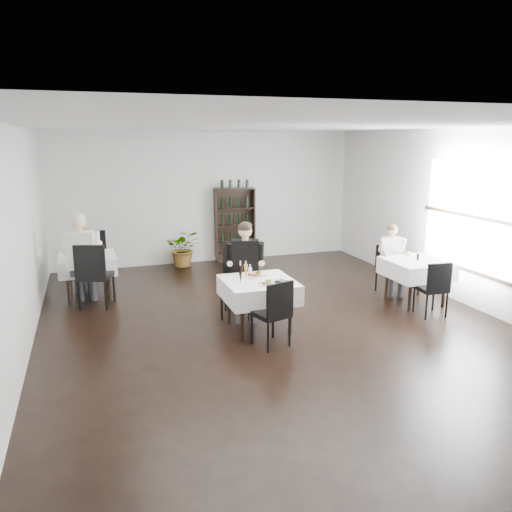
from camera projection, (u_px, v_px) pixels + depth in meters
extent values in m
plane|color=black|center=(277.00, 327.00, 7.67)|extent=(9.00, 9.00, 0.00)
plane|color=white|center=(279.00, 125.00, 6.98)|extent=(9.00, 9.00, 0.00)
plane|color=silver|center=(207.00, 197.00, 11.47)|extent=(7.00, 0.00, 7.00)
plane|color=silver|center=(17.00, 247.00, 6.23)|extent=(0.00, 9.00, 9.00)
plane|color=silver|center=(471.00, 219.00, 8.42)|extent=(0.00, 9.00, 9.00)
cube|color=white|center=(470.00, 216.00, 8.40)|extent=(0.03, 2.20, 1.80)
cube|color=black|center=(464.00, 269.00, 8.61)|extent=(0.05, 2.30, 0.06)
cube|color=black|center=(235.00, 256.00, 11.82)|extent=(0.90, 0.28, 0.20)
cylinder|color=black|center=(243.00, 317.00, 7.04)|extent=(0.06, 0.06, 0.71)
cylinder|color=black|center=(229.00, 302.00, 7.72)|extent=(0.06, 0.06, 0.71)
cylinder|color=black|center=(290.00, 312.00, 7.27)|extent=(0.06, 0.06, 0.71)
cylinder|color=black|center=(273.00, 297.00, 7.94)|extent=(0.06, 0.06, 0.71)
cube|color=black|center=(259.00, 283.00, 7.41)|extent=(0.85, 0.85, 0.04)
cube|color=white|center=(259.00, 290.00, 7.43)|extent=(1.03, 1.03, 0.30)
cylinder|color=black|center=(68.00, 285.00, 8.63)|extent=(0.06, 0.06, 0.71)
cylinder|color=black|center=(69.00, 275.00, 9.25)|extent=(0.06, 0.06, 0.71)
cylinder|color=black|center=(109.00, 281.00, 8.84)|extent=(0.06, 0.06, 0.71)
cylinder|color=black|center=(107.00, 272.00, 9.47)|extent=(0.06, 0.06, 0.71)
cube|color=black|center=(87.00, 258.00, 8.96)|extent=(0.80, 0.80, 0.04)
cube|color=white|center=(88.00, 264.00, 8.99)|extent=(0.98, 0.98, 0.30)
cylinder|color=black|center=(410.00, 291.00, 8.29)|extent=(0.06, 0.06, 0.71)
cylinder|color=black|center=(387.00, 280.00, 8.91)|extent=(0.06, 0.06, 0.71)
cylinder|color=black|center=(444.00, 287.00, 8.50)|extent=(0.06, 0.06, 0.71)
cylinder|color=black|center=(419.00, 277.00, 9.13)|extent=(0.06, 0.06, 0.71)
cube|color=black|center=(417.00, 263.00, 8.62)|extent=(0.80, 0.80, 0.04)
cube|color=white|center=(416.00, 269.00, 8.65)|extent=(0.98, 0.98, 0.30)
imported|color=#2B591E|center=(184.00, 248.00, 11.23)|extent=(0.86, 0.78, 0.83)
cylinder|color=black|center=(222.00, 305.00, 7.88)|extent=(0.04, 0.04, 0.50)
cylinder|color=black|center=(226.00, 297.00, 8.31)|extent=(0.04, 0.04, 0.50)
cylinder|color=black|center=(249.00, 306.00, 7.85)|extent=(0.04, 0.04, 0.50)
cylinder|color=black|center=(252.00, 297.00, 8.27)|extent=(0.04, 0.04, 0.50)
cube|color=black|center=(237.00, 284.00, 8.01)|extent=(0.66, 0.66, 0.08)
cube|color=black|center=(238.00, 263.00, 8.17)|extent=(0.48, 0.25, 0.55)
cylinder|color=black|center=(273.00, 324.00, 7.19)|extent=(0.03, 0.03, 0.43)
cylinder|color=black|center=(290.00, 331.00, 6.90)|extent=(0.03, 0.03, 0.43)
cylinder|color=black|center=(252.00, 329.00, 6.98)|extent=(0.03, 0.03, 0.43)
cylinder|color=black|center=(268.00, 338.00, 6.68)|extent=(0.03, 0.03, 0.43)
cube|color=black|center=(271.00, 314.00, 6.88)|extent=(0.54, 0.54, 0.07)
cube|color=black|center=(280.00, 300.00, 6.67)|extent=(0.43, 0.17, 0.47)
cylinder|color=black|center=(83.00, 278.00, 9.43)|extent=(0.04, 0.04, 0.49)
cylinder|color=black|center=(84.00, 273.00, 9.83)|extent=(0.04, 0.04, 0.49)
cylinder|color=black|center=(106.00, 277.00, 9.54)|extent=(0.04, 0.04, 0.49)
cylinder|color=black|center=(106.00, 271.00, 9.94)|extent=(0.04, 0.04, 0.49)
cube|color=black|center=(94.00, 261.00, 9.62)|extent=(0.51, 0.51, 0.07)
cube|color=black|center=(93.00, 244.00, 9.77)|extent=(0.49, 0.08, 0.53)
cylinder|color=black|center=(114.00, 288.00, 8.76)|extent=(0.04, 0.04, 0.51)
cylinder|color=black|center=(106.00, 296.00, 8.32)|extent=(0.04, 0.04, 0.51)
cylinder|color=black|center=(89.00, 288.00, 8.77)|extent=(0.04, 0.04, 0.51)
cylinder|color=black|center=(79.00, 296.00, 8.33)|extent=(0.04, 0.04, 0.51)
cube|color=black|center=(96.00, 276.00, 8.48)|extent=(0.66, 0.66, 0.08)
cube|color=black|center=(90.00, 262.00, 8.18)|extent=(0.50, 0.23, 0.56)
cylinder|color=black|center=(386.00, 286.00, 9.09)|extent=(0.03, 0.03, 0.41)
cylinder|color=black|center=(376.00, 281.00, 9.42)|extent=(0.03, 0.03, 0.41)
cylinder|color=black|center=(403.00, 284.00, 9.19)|extent=(0.03, 0.03, 0.41)
cylinder|color=black|center=(393.00, 279.00, 9.52)|extent=(0.03, 0.03, 0.41)
cube|color=black|center=(390.00, 271.00, 9.25)|extent=(0.42, 0.42, 0.06)
cube|color=black|center=(386.00, 256.00, 9.37)|extent=(0.41, 0.06, 0.44)
cylinder|color=black|center=(433.00, 298.00, 8.35)|extent=(0.03, 0.03, 0.42)
cylinder|color=black|center=(446.00, 305.00, 8.01)|extent=(0.03, 0.03, 0.42)
cylinder|color=black|center=(414.00, 300.00, 8.26)|extent=(0.03, 0.03, 0.42)
cylinder|color=black|center=(426.00, 307.00, 7.92)|extent=(0.03, 0.03, 0.42)
cube|color=black|center=(431.00, 289.00, 8.08)|extent=(0.45, 0.45, 0.06)
cube|color=black|center=(439.00, 277.00, 7.84)|extent=(0.42, 0.08, 0.46)
cube|color=#43424A|center=(239.00, 283.00, 7.86)|extent=(0.27, 0.47, 0.15)
cylinder|color=#43424A|center=(239.00, 307.00, 7.75)|extent=(0.12, 0.12, 0.53)
cube|color=#43424A|center=(252.00, 283.00, 7.87)|extent=(0.27, 0.47, 0.15)
cylinder|color=#43424A|center=(253.00, 307.00, 7.76)|extent=(0.12, 0.12, 0.53)
cube|color=black|center=(245.00, 258.00, 7.99)|extent=(0.48, 0.34, 0.59)
cylinder|color=#DDAB8A|center=(230.00, 264.00, 7.70)|extent=(0.17, 0.34, 0.17)
cylinder|color=#DDAB8A|center=(262.00, 263.00, 7.72)|extent=(0.17, 0.34, 0.17)
sphere|color=#DDAB8A|center=(245.00, 231.00, 7.86)|extent=(0.23, 0.23, 0.23)
sphere|color=black|center=(245.00, 229.00, 7.85)|extent=(0.23, 0.23, 0.23)
cube|color=#43424A|center=(80.00, 265.00, 9.45)|extent=(0.26, 0.38, 0.12)
cylinder|color=#43424A|center=(77.00, 281.00, 9.36)|extent=(0.09, 0.09, 0.42)
cube|color=#43424A|center=(89.00, 265.00, 9.43)|extent=(0.26, 0.38, 0.12)
cylinder|color=#43424A|center=(86.00, 281.00, 9.34)|extent=(0.09, 0.09, 0.42)
cube|color=beige|center=(87.00, 249.00, 9.53)|extent=(0.39, 0.32, 0.47)
cylinder|color=#DDAB8A|center=(71.00, 252.00, 9.33)|extent=(0.17, 0.27, 0.13)
cylinder|color=#DDAB8A|center=(92.00, 253.00, 9.29)|extent=(0.17, 0.27, 0.13)
sphere|color=#DDAB8A|center=(85.00, 230.00, 9.43)|extent=(0.18, 0.18, 0.18)
sphere|color=olive|center=(85.00, 229.00, 9.43)|extent=(0.18, 0.18, 0.18)
cube|color=#43424A|center=(91.00, 269.00, 8.59)|extent=(0.22, 0.49, 0.16)
cylinder|color=#43424A|center=(94.00, 285.00, 8.87)|extent=(0.12, 0.12, 0.56)
cube|color=#43424A|center=(77.00, 269.00, 8.55)|extent=(0.22, 0.49, 0.16)
cylinder|color=#43424A|center=(80.00, 286.00, 8.83)|extent=(0.12, 0.12, 0.56)
cube|color=silver|center=(80.00, 250.00, 8.28)|extent=(0.48, 0.31, 0.62)
cylinder|color=#DDAB8A|center=(99.00, 247.00, 8.63)|extent=(0.14, 0.36, 0.18)
cylinder|color=#DDAB8A|center=(67.00, 248.00, 8.53)|extent=(0.14, 0.36, 0.18)
sphere|color=#DDAB8A|center=(78.00, 222.00, 8.19)|extent=(0.24, 0.24, 0.24)
sphere|color=beige|center=(78.00, 220.00, 8.18)|extent=(0.24, 0.24, 0.24)
cube|color=#43424A|center=(389.00, 268.00, 9.14)|extent=(0.20, 0.40, 0.13)
cylinder|color=#43424A|center=(391.00, 285.00, 9.05)|extent=(0.10, 0.10, 0.44)
cube|color=#43424A|center=(398.00, 268.00, 9.16)|extent=(0.20, 0.40, 0.13)
cylinder|color=#43424A|center=(401.00, 285.00, 9.07)|extent=(0.10, 0.10, 0.44)
cube|color=silver|center=(391.00, 250.00, 9.25)|extent=(0.39, 0.27, 0.50)
cylinder|color=#DDAB8A|center=(385.00, 254.00, 8.99)|extent=(0.13, 0.29, 0.14)
cylinder|color=#DDAB8A|center=(407.00, 254.00, 9.04)|extent=(0.13, 0.29, 0.14)
sphere|color=#DDAB8A|center=(392.00, 230.00, 9.15)|extent=(0.19, 0.19, 0.19)
sphere|color=brown|center=(392.00, 229.00, 9.14)|extent=(0.19, 0.19, 0.19)
cube|color=white|center=(257.00, 276.00, 7.58)|extent=(0.31, 0.31, 0.02)
cube|color=#552718|center=(255.00, 275.00, 7.55)|extent=(0.13, 0.12, 0.02)
sphere|color=#42731E|center=(260.00, 273.00, 7.63)|extent=(0.06, 0.06, 0.06)
cube|color=brown|center=(259.00, 276.00, 7.53)|extent=(0.09, 0.07, 0.02)
cube|color=white|center=(267.00, 284.00, 7.18)|extent=(0.25, 0.25, 0.02)
cube|color=#552718|center=(265.00, 283.00, 7.15)|extent=(0.09, 0.08, 0.02)
sphere|color=#42731E|center=(269.00, 281.00, 7.22)|extent=(0.05, 0.05, 0.05)
cube|color=brown|center=(269.00, 284.00, 7.13)|extent=(0.10, 0.09, 0.02)
cone|color=black|center=(240.00, 275.00, 7.20)|extent=(0.08, 0.08, 0.27)
cylinder|color=silver|center=(240.00, 263.00, 7.16)|extent=(0.02, 0.02, 0.07)
cone|color=gold|center=(246.00, 272.00, 7.44)|extent=(0.06, 0.06, 0.22)
cylinder|color=silver|center=(246.00, 263.00, 7.41)|extent=(0.02, 0.02, 0.06)
cylinder|color=silver|center=(250.00, 273.00, 7.41)|extent=(0.06, 0.06, 0.18)
cylinder|color=red|center=(250.00, 274.00, 7.42)|extent=(0.06, 0.06, 0.05)
cylinder|color=silver|center=(250.00, 266.00, 7.39)|extent=(0.02, 0.02, 0.05)
cube|color=black|center=(281.00, 282.00, 7.31)|extent=(0.25, 0.23, 0.01)
cylinder|color=silver|center=(280.00, 281.00, 7.30)|extent=(0.12, 0.20, 0.01)
cylinder|color=silver|center=(283.00, 281.00, 7.32)|extent=(0.13, 0.19, 0.01)
cylinder|color=black|center=(418.00, 257.00, 8.61)|extent=(0.05, 0.05, 0.11)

